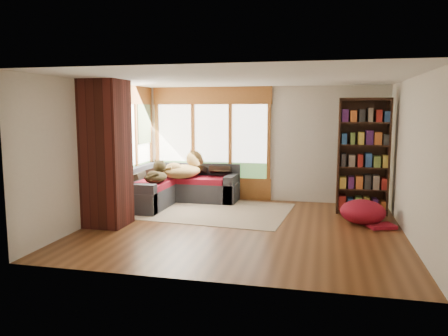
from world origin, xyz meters
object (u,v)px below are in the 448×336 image
at_px(dog_tan, 185,167).
at_px(dog_brindle, 157,174).
at_px(brick_chimney, 106,154).
at_px(bookshelf, 363,157).
at_px(sectional_sofa, 170,190).
at_px(area_rug, 213,211).
at_px(pouf, 363,211).

xyz_separation_m(dog_tan, dog_brindle, (-0.39, -0.70, -0.07)).
relative_size(brick_chimney, bookshelf, 1.13).
bearing_deg(brick_chimney, dog_tan, 71.08).
relative_size(sectional_sofa, bookshelf, 0.95).
bearing_deg(brick_chimney, area_rug, 43.18).
distance_m(sectional_sofa, dog_tan, 0.60).
bearing_deg(pouf, bookshelf, 87.51).
xyz_separation_m(brick_chimney, sectional_sofa, (0.45, 2.05, -1.00)).
xyz_separation_m(sectional_sofa, dog_tan, (0.30, 0.14, 0.50)).
xyz_separation_m(sectional_sofa, bookshelf, (4.09, -0.08, 0.85)).
xyz_separation_m(sectional_sofa, area_rug, (1.14, -0.56, -0.30)).
relative_size(pouf, dog_tan, 0.77).
bearing_deg(brick_chimney, bookshelf, 23.40).
relative_size(area_rug, dog_brindle, 4.13).
xyz_separation_m(sectional_sofa, pouf, (4.06, -0.92, -0.07)).
bearing_deg(sectional_sofa, dog_brindle, -96.04).
bearing_deg(brick_chimney, sectional_sofa, 77.71).
relative_size(area_rug, bookshelf, 1.32).
distance_m(pouf, dog_tan, 3.94).
xyz_separation_m(pouf, dog_tan, (-3.76, 1.06, 0.57)).
bearing_deg(sectional_sofa, bookshelf, 1.97).
height_order(brick_chimney, area_rug, brick_chimney).
xyz_separation_m(area_rug, pouf, (2.92, -0.36, 0.23)).
height_order(bookshelf, dog_brindle, bookshelf).
height_order(dog_tan, dog_brindle, dog_tan).
distance_m(sectional_sofa, pouf, 4.16).
bearing_deg(dog_tan, dog_brindle, -167.24).
bearing_deg(area_rug, bookshelf, 9.19).
xyz_separation_m(area_rug, dog_tan, (-0.84, 0.70, 0.80)).
height_order(pouf, dog_brindle, dog_brindle).
bearing_deg(dog_brindle, bookshelf, -85.48).
distance_m(brick_chimney, dog_brindle, 1.63).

